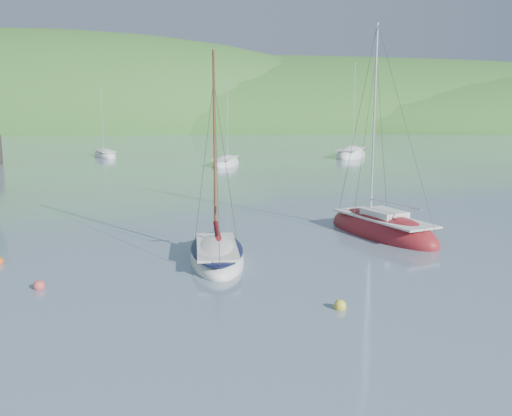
{
  "coord_description": "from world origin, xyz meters",
  "views": [
    {
      "loc": [
        0.88,
        -17.68,
        7.18
      ],
      "look_at": [
        1.89,
        8.0,
        2.44
      ],
      "focal_mm": 40.0,
      "sensor_mm": 36.0,
      "label": 1
    }
  ],
  "objects_px": {
    "distant_sloop_b": "(351,155)",
    "daysailer_white": "(217,256)",
    "distant_sloop_a": "(226,164)",
    "sloop_red": "(382,231)",
    "distant_sloop_c": "(105,155)"
  },
  "relations": [
    {
      "from": "distant_sloop_a",
      "to": "daysailer_white",
      "type": "bearing_deg",
      "value": -77.25
    },
    {
      "from": "daysailer_white",
      "to": "distant_sloop_c",
      "type": "xyz_separation_m",
      "value": [
        -16.71,
        52.68,
        -0.05
      ]
    },
    {
      "from": "distant_sloop_b",
      "to": "daysailer_white",
      "type": "bearing_deg",
      "value": -84.83
    },
    {
      "from": "daysailer_white",
      "to": "sloop_red",
      "type": "bearing_deg",
      "value": 24.54
    },
    {
      "from": "sloop_red",
      "to": "distant_sloop_c",
      "type": "bearing_deg",
      "value": 93.47
    },
    {
      "from": "daysailer_white",
      "to": "distant_sloop_a",
      "type": "xyz_separation_m",
      "value": [
        -0.12,
        41.27,
        -0.05
      ]
    },
    {
      "from": "distant_sloop_a",
      "to": "distant_sloop_b",
      "type": "xyz_separation_m",
      "value": [
        16.82,
        9.86,
        0.04
      ]
    },
    {
      "from": "daysailer_white",
      "to": "distant_sloop_b",
      "type": "relative_size",
      "value": 0.75
    },
    {
      "from": "distant_sloop_a",
      "to": "distant_sloop_b",
      "type": "height_order",
      "value": "distant_sloop_b"
    },
    {
      "from": "sloop_red",
      "to": "distant_sloop_b",
      "type": "xyz_separation_m",
      "value": [
        7.73,
        46.25,
        -0.01
      ]
    },
    {
      "from": "daysailer_white",
      "to": "distant_sloop_b",
      "type": "xyz_separation_m",
      "value": [
        16.71,
        51.13,
        -0.01
      ]
    },
    {
      "from": "sloop_red",
      "to": "distant_sloop_b",
      "type": "relative_size",
      "value": 0.9
    },
    {
      "from": "sloop_red",
      "to": "distant_sloop_a",
      "type": "relative_size",
      "value": 1.15
    },
    {
      "from": "distant_sloop_b",
      "to": "distant_sloop_c",
      "type": "height_order",
      "value": "distant_sloop_b"
    },
    {
      "from": "distant_sloop_c",
      "to": "daysailer_white",
      "type": "bearing_deg",
      "value": -96.36
    }
  ]
}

